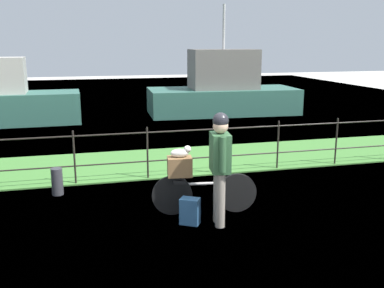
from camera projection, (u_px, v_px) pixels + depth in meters
ground_plane at (216, 220)px, 6.66m from camera, size 60.00×60.00×0.00m
grass_strip at (171, 161)px, 9.90m from camera, size 27.00×2.40×0.03m
harbor_water at (128, 107)px, 18.20m from camera, size 30.00×30.00×0.00m
iron_fence at (182, 148)px, 8.70m from camera, size 18.04×0.04×1.05m
bicycle_main at (203, 193)px, 6.87m from camera, size 1.65×0.29×0.63m
wooden_crate at (180, 166)px, 6.73m from camera, size 0.41×0.32×0.30m
terrier_dog at (181, 152)px, 6.68m from camera, size 0.32×0.18×0.18m
cyclist_person at (220, 159)px, 6.30m from camera, size 0.31×0.54×1.68m
backpack_on_paving at (190, 211)px, 6.49m from camera, size 0.33×0.30×0.40m
mooring_bollard at (57, 182)px, 7.74m from camera, size 0.20×0.20×0.48m
moored_boat_near at (223, 91)px, 16.48m from camera, size 5.64×2.50×3.99m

